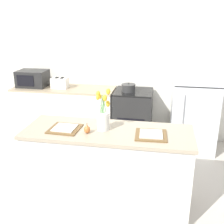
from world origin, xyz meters
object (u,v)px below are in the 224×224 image
(plate_setting_left, at_px, (65,128))
(plate_setting_right, at_px, (151,135))
(stove_range, at_px, (133,118))
(toaster, at_px, (60,83))
(refrigerator, at_px, (195,96))
(pear_figurine, at_px, (87,129))
(microwave, at_px, (33,78))
(flower_vase, at_px, (103,117))
(cooking_pot, at_px, (129,88))

(plate_setting_left, height_order, plate_setting_right, same)
(stove_range, relative_size, toaster, 3.25)
(stove_range, bearing_deg, refrigerator, 0.04)
(refrigerator, xyz_separation_m, pear_figurine, (-1.25, -1.71, 0.06))
(plate_setting_left, bearing_deg, refrigerator, 47.62)
(plate_setting_left, height_order, microwave, microwave)
(stove_range, height_order, flower_vase, flower_vase)
(pear_figurine, distance_m, plate_setting_left, 0.27)
(flower_vase, height_order, microwave, flower_vase)
(toaster, xyz_separation_m, cooking_pot, (1.14, -0.03, -0.03))
(stove_range, height_order, microwave, microwave)
(pear_figurine, height_order, plate_setting_left, pear_figurine)
(plate_setting_right, distance_m, cooking_pot, 1.66)
(cooking_pot, bearing_deg, plate_setting_right, -74.89)
(stove_range, bearing_deg, plate_setting_left, -108.68)
(microwave, bearing_deg, refrigerator, 0.03)
(stove_range, xyz_separation_m, plate_setting_right, (0.36, -1.65, 0.45))
(refrigerator, height_order, pear_figurine, refrigerator)
(plate_setting_left, bearing_deg, pear_figurine, -11.55)
(refrigerator, relative_size, flower_vase, 4.02)
(microwave, bearing_deg, plate_setting_left, -55.53)
(flower_vase, bearing_deg, microwave, 134.26)
(refrigerator, height_order, cooking_pot, refrigerator)
(plate_setting_left, distance_m, cooking_pot, 1.68)
(pear_figurine, bearing_deg, plate_setting_right, 4.67)
(flower_vase, bearing_deg, toaster, 124.25)
(refrigerator, bearing_deg, plate_setting_left, -132.38)
(plate_setting_right, xyz_separation_m, microwave, (-2.05, 1.65, 0.14))
(plate_setting_right, relative_size, cooking_pot, 1.51)
(plate_setting_right, height_order, toaster, toaster)
(flower_vase, distance_m, plate_setting_right, 0.53)
(flower_vase, bearing_deg, refrigerator, 55.20)
(flower_vase, distance_m, pear_figurine, 0.21)
(refrigerator, xyz_separation_m, flower_vase, (-1.10, -1.58, 0.16))
(plate_setting_right, height_order, cooking_pot, cooking_pot)
(plate_setting_left, distance_m, microwave, 2.01)
(stove_range, height_order, toaster, toaster)
(toaster, bearing_deg, microwave, 177.15)
(plate_setting_right, bearing_deg, plate_setting_left, 180.00)
(cooking_pot, xyz_separation_m, microwave, (-1.62, 0.05, 0.08))
(pear_figurine, xyz_separation_m, microwave, (-1.40, 1.71, 0.10))
(stove_range, relative_size, microwave, 1.90)
(flower_vase, bearing_deg, cooking_pot, 87.13)
(stove_range, distance_m, refrigerator, 1.04)
(refrigerator, bearing_deg, cooking_pot, -177.17)
(flower_vase, relative_size, cooking_pot, 1.99)
(pear_figurine, distance_m, cooking_pot, 1.67)
(refrigerator, bearing_deg, pear_figurine, -126.14)
(flower_vase, height_order, plate_setting_left, flower_vase)
(pear_figurine, relative_size, plate_setting_right, 0.33)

